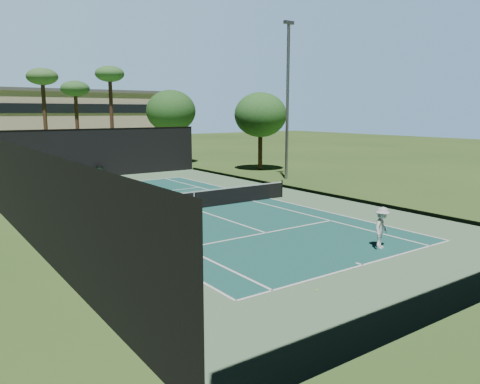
{
  "coord_description": "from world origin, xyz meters",
  "views": [
    {
      "loc": [
        -12.74,
        -22.27,
        5.36
      ],
      "look_at": [
        1.0,
        -3.0,
        1.3
      ],
      "focal_mm": 35.0,
      "sensor_mm": 36.0,
      "label": 1
    }
  ],
  "objects_px": {
    "tennis_ball_b": "(143,199)",
    "tennis_ball_d": "(90,200)",
    "player": "(382,228)",
    "tennis_ball_a": "(317,290)",
    "park_bench": "(72,174)",
    "tennis_net": "(194,199)",
    "tennis_ball_c": "(163,199)",
    "trash_bin": "(100,172)"
  },
  "relations": [
    {
      "from": "tennis_ball_b",
      "to": "park_bench",
      "type": "distance_m",
      "value": 11.04
    },
    {
      "from": "tennis_net",
      "to": "trash_bin",
      "type": "xyz_separation_m",
      "value": [
        0.1,
        15.74,
        -0.08
      ]
    },
    {
      "from": "tennis_ball_b",
      "to": "trash_bin",
      "type": "relative_size",
      "value": 0.06
    },
    {
      "from": "tennis_ball_c",
      "to": "trash_bin",
      "type": "distance_m",
      "value": 12.12
    },
    {
      "from": "tennis_net",
      "to": "tennis_ball_d",
      "type": "height_order",
      "value": "tennis_net"
    },
    {
      "from": "tennis_ball_a",
      "to": "trash_bin",
      "type": "relative_size",
      "value": 0.07
    },
    {
      "from": "tennis_net",
      "to": "tennis_ball_c",
      "type": "relative_size",
      "value": 182.61
    },
    {
      "from": "tennis_ball_a",
      "to": "park_bench",
      "type": "height_order",
      "value": "park_bench"
    },
    {
      "from": "tennis_ball_c",
      "to": "park_bench",
      "type": "relative_size",
      "value": 0.05
    },
    {
      "from": "tennis_ball_a",
      "to": "tennis_ball_c",
      "type": "distance_m",
      "value": 16.58
    },
    {
      "from": "park_bench",
      "to": "tennis_ball_c",
      "type": "bearing_deg",
      "value": -79.29
    },
    {
      "from": "tennis_ball_c",
      "to": "tennis_ball_a",
      "type": "bearing_deg",
      "value": -100.22
    },
    {
      "from": "player",
      "to": "tennis_ball_a",
      "type": "distance_m",
      "value": 5.7
    },
    {
      "from": "trash_bin",
      "to": "tennis_ball_c",
      "type": "bearing_deg",
      "value": -91.01
    },
    {
      "from": "tennis_net",
      "to": "tennis_ball_a",
      "type": "relative_size",
      "value": 193.0
    },
    {
      "from": "tennis_ball_d",
      "to": "tennis_ball_a",
      "type": "bearing_deg",
      "value": -87.33
    },
    {
      "from": "tennis_ball_b",
      "to": "tennis_ball_d",
      "type": "relative_size",
      "value": 0.8
    },
    {
      "from": "tennis_ball_a",
      "to": "player",
      "type": "bearing_deg",
      "value": 18.71
    },
    {
      "from": "player",
      "to": "tennis_net",
      "type": "bearing_deg",
      "value": 79.9
    },
    {
      "from": "tennis_net",
      "to": "tennis_ball_c",
      "type": "bearing_deg",
      "value": 91.76
    },
    {
      "from": "tennis_ball_b",
      "to": "tennis_ball_d",
      "type": "xyz_separation_m",
      "value": [
        -2.8,
        1.56,
        0.01
      ]
    },
    {
      "from": "tennis_ball_a",
      "to": "park_bench",
      "type": "distance_m",
      "value": 28.0
    },
    {
      "from": "player",
      "to": "tennis_ball_a",
      "type": "relative_size",
      "value": 24.95
    },
    {
      "from": "player",
      "to": "tennis_ball_b",
      "type": "bearing_deg",
      "value": 80.66
    },
    {
      "from": "player",
      "to": "tennis_ball_d",
      "type": "bearing_deg",
      "value": 88.32
    },
    {
      "from": "tennis_ball_c",
      "to": "player",
      "type": "bearing_deg",
      "value": -80.58
    },
    {
      "from": "tennis_ball_a",
      "to": "tennis_ball_c",
      "type": "xyz_separation_m",
      "value": [
        2.94,
        16.31,
        0.0
      ]
    },
    {
      "from": "tennis_ball_b",
      "to": "tennis_ball_c",
      "type": "xyz_separation_m",
      "value": [
        1.01,
        -0.71,
        0.01
      ]
    },
    {
      "from": "player",
      "to": "tennis_ball_a",
      "type": "xyz_separation_m",
      "value": [
        -5.35,
        -1.81,
        -0.8
      ]
    },
    {
      "from": "park_bench",
      "to": "tennis_net",
      "type": "bearing_deg",
      "value": -81.38
    },
    {
      "from": "tennis_net",
      "to": "tennis_ball_b",
      "type": "relative_size",
      "value": 222.18
    },
    {
      "from": "tennis_ball_b",
      "to": "trash_bin",
      "type": "height_order",
      "value": "trash_bin"
    },
    {
      "from": "park_bench",
      "to": "tennis_ball_b",
      "type": "bearing_deg",
      "value": -83.78
    },
    {
      "from": "tennis_ball_b",
      "to": "tennis_ball_d",
      "type": "distance_m",
      "value": 3.2
    },
    {
      "from": "trash_bin",
      "to": "tennis_net",
      "type": "bearing_deg",
      "value": -90.37
    },
    {
      "from": "tennis_net",
      "to": "park_bench",
      "type": "bearing_deg",
      "value": 98.62
    },
    {
      "from": "tennis_net",
      "to": "tennis_ball_a",
      "type": "bearing_deg",
      "value": -103.53
    },
    {
      "from": "tennis_ball_d",
      "to": "park_bench",
      "type": "xyz_separation_m",
      "value": [
        1.6,
        9.4,
        0.51
      ]
    },
    {
      "from": "player",
      "to": "trash_bin",
      "type": "relative_size",
      "value": 1.76
    },
    {
      "from": "trash_bin",
      "to": "tennis_ball_a",
      "type": "bearing_deg",
      "value": -96.33
    },
    {
      "from": "tennis_ball_a",
      "to": "tennis_ball_d",
      "type": "distance_m",
      "value": 18.6
    },
    {
      "from": "tennis_ball_c",
      "to": "trash_bin",
      "type": "xyz_separation_m",
      "value": [
        0.21,
        12.11,
        0.44
      ]
    }
  ]
}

